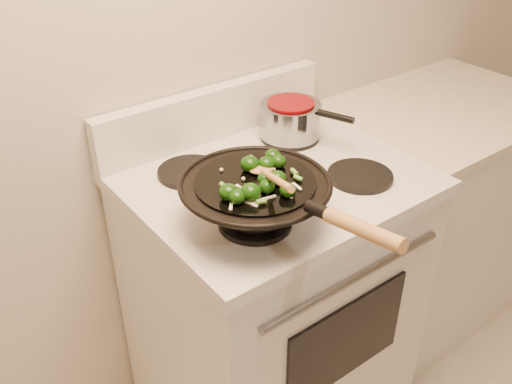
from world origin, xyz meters
TOP-DOWN VIEW (x-y plane):
  - stove at (-0.21, 1.17)m, footprint 0.78×0.67m
  - counter_unit at (0.60, 1.20)m, footprint 0.84×0.62m
  - wok at (-0.39, 1.02)m, footprint 0.36×0.60m
  - stirfry at (-0.39, 1.00)m, footprint 0.23×0.21m
  - wooden_spoon at (-0.38, 0.98)m, footprint 0.14×0.26m
  - saucepan at (-0.03, 1.32)m, footprint 0.18×0.29m

SIDE VIEW (x-z plane):
  - counter_unit at x=0.60m, z-range 0.00..0.91m
  - stove at x=-0.21m, z-range -0.07..1.01m
  - saucepan at x=-0.03m, z-range 0.93..1.04m
  - wok at x=-0.39m, z-range 0.90..1.08m
  - stirfry at x=-0.39m, z-range 1.04..1.08m
  - wooden_spoon at x=-0.38m, z-range 1.03..1.13m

